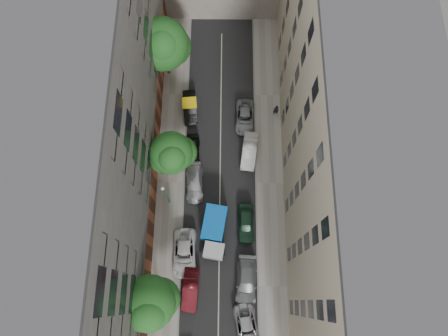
{
  "coord_description": "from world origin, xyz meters",
  "views": [
    {
      "loc": [
        0.54,
        -12.5,
        42.65
      ],
      "look_at": [
        0.45,
        -0.23,
        6.0
      ],
      "focal_mm": 32.0,
      "sensor_mm": 36.0,
      "label": 1
    }
  ],
  "objects_px": {
    "car_left_2": "(184,253)",
    "lamp_post": "(165,194)",
    "car_left_5": "(190,107)",
    "car_left_4": "(192,150)",
    "car_right_1": "(246,281)",
    "car_right_2": "(246,223)",
    "car_right_3": "(249,151)",
    "car_left_3": "(194,183)",
    "tree_mid": "(172,154)",
    "car_right_4": "(245,117)",
    "tree_far": "(163,46)",
    "tree_near": "(149,304)",
    "car_right_0": "(247,328)",
    "car_left_1": "(190,290)",
    "tarp_truck": "(214,231)",
    "pedestrian": "(276,110)"
  },
  "relations": [
    {
      "from": "car_right_0",
      "to": "tree_mid",
      "type": "bearing_deg",
      "value": 104.81
    },
    {
      "from": "car_left_3",
      "to": "car_left_1",
      "type": "bearing_deg",
      "value": -93.67
    },
    {
      "from": "car_left_4",
      "to": "car_right_0",
      "type": "xyz_separation_m",
      "value": [
        5.95,
        -18.63,
        -0.02
      ]
    },
    {
      "from": "car_left_2",
      "to": "car_right_4",
      "type": "distance_m",
      "value": 16.86
    },
    {
      "from": "car_right_3",
      "to": "tree_mid",
      "type": "height_order",
      "value": "tree_mid"
    },
    {
      "from": "car_right_4",
      "to": "tree_mid",
      "type": "relative_size",
      "value": 0.63
    },
    {
      "from": "car_left_3",
      "to": "lamp_post",
      "type": "relative_size",
      "value": 0.81
    },
    {
      "from": "car_right_4",
      "to": "pedestrian",
      "type": "height_order",
      "value": "pedestrian"
    },
    {
      "from": "car_left_1",
      "to": "tree_far",
      "type": "relative_size",
      "value": 0.51
    },
    {
      "from": "car_left_5",
      "to": "car_left_4",
      "type": "bearing_deg",
      "value": -90.74
    },
    {
      "from": "tree_mid",
      "to": "tree_far",
      "type": "distance_m",
      "value": 12.46
    },
    {
      "from": "tarp_truck",
      "to": "tree_far",
      "type": "distance_m",
      "value": 20.81
    },
    {
      "from": "tree_near",
      "to": "tree_far",
      "type": "xyz_separation_m",
      "value": [
        -0.29,
        26.69,
        0.02
      ]
    },
    {
      "from": "tree_mid",
      "to": "pedestrian",
      "type": "xyz_separation_m",
      "value": [
        11.18,
        7.04,
        -3.88
      ]
    },
    {
      "from": "lamp_post",
      "to": "car_right_3",
      "type": "bearing_deg",
      "value": 33.72
    },
    {
      "from": "car_right_1",
      "to": "tree_near",
      "type": "height_order",
      "value": "tree_near"
    },
    {
      "from": "tree_far",
      "to": "lamp_post",
      "type": "relative_size",
      "value": 1.52
    },
    {
      "from": "car_left_4",
      "to": "car_left_5",
      "type": "xyz_separation_m",
      "value": [
        -0.45,
        5.37,
        0.04
      ]
    },
    {
      "from": "car_right_1",
      "to": "tree_far",
      "type": "distance_m",
      "value": 26.56
    },
    {
      "from": "car_left_4",
      "to": "car_right_2",
      "type": "distance_m",
      "value": 10.15
    },
    {
      "from": "car_right_2",
      "to": "car_right_4",
      "type": "distance_m",
      "value": 12.4
    },
    {
      "from": "car_right_4",
      "to": "tree_near",
      "type": "bearing_deg",
      "value": -111.39
    },
    {
      "from": "car_right_0",
      "to": "car_right_1",
      "type": "distance_m",
      "value": 4.43
    },
    {
      "from": "car_left_5",
      "to": "car_right_2",
      "type": "relative_size",
      "value": 0.99
    },
    {
      "from": "car_right_2",
      "to": "car_right_3",
      "type": "bearing_deg",
      "value": 86.36
    },
    {
      "from": "car_right_4",
      "to": "car_right_3",
      "type": "bearing_deg",
      "value": -81.86
    },
    {
      "from": "tarp_truck",
      "to": "car_left_3",
      "type": "bearing_deg",
      "value": 122.07
    },
    {
      "from": "car_left_2",
      "to": "lamp_post",
      "type": "distance_m",
      "value": 6.58
    },
    {
      "from": "car_left_1",
      "to": "car_left_5",
      "type": "xyz_separation_m",
      "value": [
        -0.76,
        20.4,
        -0.01
      ]
    },
    {
      "from": "car_left_4",
      "to": "car_left_5",
      "type": "height_order",
      "value": "car_left_5"
    },
    {
      "from": "pedestrian",
      "to": "car_right_2",
      "type": "bearing_deg",
      "value": 70.3
    },
    {
      "from": "lamp_post",
      "to": "car_left_1",
      "type": "bearing_deg",
      "value": -74.0
    },
    {
      "from": "car_right_1",
      "to": "lamp_post",
      "type": "height_order",
      "value": "lamp_post"
    },
    {
      "from": "car_right_1",
      "to": "car_right_2",
      "type": "distance_m",
      "value": 5.97
    },
    {
      "from": "tarp_truck",
      "to": "car_right_2",
      "type": "relative_size",
      "value": 1.31
    },
    {
      "from": "tree_near",
      "to": "pedestrian",
      "type": "distance_m",
      "value": 25.14
    },
    {
      "from": "car_left_4",
      "to": "car_right_3",
      "type": "height_order",
      "value": "car_right_3"
    },
    {
      "from": "car_left_5",
      "to": "tree_far",
      "type": "distance_m",
      "value": 7.46
    },
    {
      "from": "tree_far",
      "to": "pedestrian",
      "type": "relative_size",
      "value": 4.7
    },
    {
      "from": "car_right_3",
      "to": "tree_mid",
      "type": "bearing_deg",
      "value": -159.02
    },
    {
      "from": "tree_far",
      "to": "lamp_post",
      "type": "height_order",
      "value": "tree_far"
    },
    {
      "from": "car_left_4",
      "to": "car_right_4",
      "type": "xyz_separation_m",
      "value": [
        5.95,
        4.17,
        -0.04
      ]
    },
    {
      "from": "car_left_2",
      "to": "car_right_0",
      "type": "bearing_deg",
      "value": -49.58
    },
    {
      "from": "tree_far",
      "to": "car_right_3",
      "type": "bearing_deg",
      "value": -47.07
    },
    {
      "from": "car_right_3",
      "to": "lamp_post",
      "type": "xyz_separation_m",
      "value": [
        -8.74,
        -5.83,
        2.95
      ]
    },
    {
      "from": "tarp_truck",
      "to": "car_right_3",
      "type": "height_order",
      "value": "tarp_truck"
    },
    {
      "from": "car_right_2",
      "to": "lamp_post",
      "type": "height_order",
      "value": "lamp_post"
    },
    {
      "from": "car_left_3",
      "to": "car_right_1",
      "type": "bearing_deg",
      "value": -65.08
    },
    {
      "from": "tree_far",
      "to": "lamp_post",
      "type": "bearing_deg",
      "value": -87.04
    },
    {
      "from": "car_right_4",
      "to": "tree_far",
      "type": "relative_size",
      "value": 0.53
    }
  ]
}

